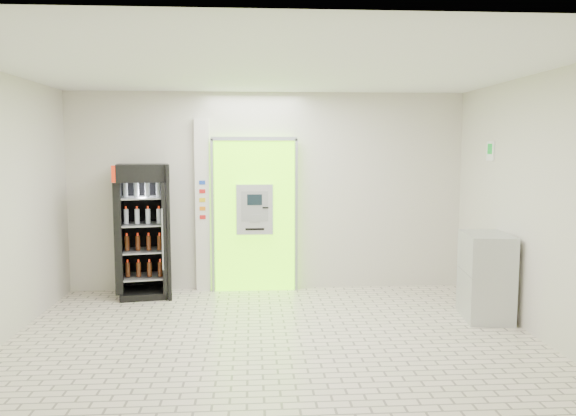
{
  "coord_description": "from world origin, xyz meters",
  "views": [
    {
      "loc": [
        -0.24,
        -6.03,
        2.15
      ],
      "look_at": [
        0.23,
        1.2,
        1.39
      ],
      "focal_mm": 35.0,
      "sensor_mm": 36.0,
      "label": 1
    }
  ],
  "objects": [
    {
      "name": "beverage_cooler",
      "position": [
        -1.81,
        2.18,
        0.93
      ],
      "size": [
        0.83,
        0.79,
        1.93
      ],
      "rotation": [
        0.0,
        0.0,
        0.19
      ],
      "color": "black",
      "rests_on": "ground"
    },
    {
      "name": "steel_cabinet",
      "position": [
        2.72,
        0.78,
        0.54
      ],
      "size": [
        0.66,
        0.88,
        1.09
      ],
      "rotation": [
        0.0,
        0.0,
        -0.14
      ],
      "color": "#B3B6BB",
      "rests_on": "ground"
    },
    {
      "name": "ground",
      "position": [
        0.0,
        0.0,
        0.0
      ],
      "size": [
        6.0,
        6.0,
        0.0
      ],
      "primitive_type": "plane",
      "color": "beige",
      "rests_on": "ground"
    },
    {
      "name": "room_shell",
      "position": [
        0.0,
        0.0,
        1.84
      ],
      "size": [
        6.0,
        6.0,
        6.0
      ],
      "color": "beige",
      "rests_on": "ground"
    },
    {
      "name": "pillar",
      "position": [
        -0.98,
        2.45,
        1.3
      ],
      "size": [
        0.22,
        0.11,
        2.6
      ],
      "color": "silver",
      "rests_on": "ground"
    },
    {
      "name": "exit_sign",
      "position": [
        2.99,
        1.4,
        2.12
      ],
      "size": [
        0.02,
        0.22,
        0.26
      ],
      "color": "white",
      "rests_on": "room_shell"
    },
    {
      "name": "atm_assembly",
      "position": [
        -0.2,
        2.41,
        1.17
      ],
      "size": [
        1.3,
        0.24,
        2.33
      ],
      "color": "#72EC0B",
      "rests_on": "ground"
    }
  ]
}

